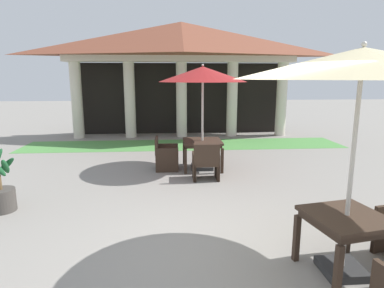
# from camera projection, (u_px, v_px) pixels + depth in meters

# --- Properties ---
(ground_plane) EXTENTS (60.00, 60.00, 0.00)m
(ground_plane) POSITION_uv_depth(u_px,v_px,m) (212.00, 253.00, 4.47)
(ground_plane) COLOR gray
(background_pavilion) EXTENTS (9.29, 2.83, 4.40)m
(background_pavilion) POSITION_uv_depth(u_px,v_px,m) (181.00, 50.00, 12.69)
(background_pavilion) COLOR beige
(background_pavilion) RESTS_ON ground
(lawn_strip) EXTENTS (11.09, 1.94, 0.01)m
(lawn_strip) POSITION_uv_depth(u_px,v_px,m) (184.00, 145.00, 11.64)
(lawn_strip) COLOR #519347
(lawn_strip) RESTS_ON ground
(patio_table_near_foreground) EXTENTS (1.00, 1.00, 0.75)m
(patio_table_near_foreground) POSITION_uv_depth(u_px,v_px,m) (202.00, 144.00, 8.49)
(patio_table_near_foreground) COLOR #38281E
(patio_table_near_foreground) RESTS_ON ground
(patio_umbrella_near_foreground) EXTENTS (2.20, 2.20, 2.67)m
(patio_umbrella_near_foreground) POSITION_uv_depth(u_px,v_px,m) (203.00, 76.00, 8.14)
(patio_umbrella_near_foreground) COLOR #2D2D2D
(patio_umbrella_near_foreground) RESTS_ON ground
(patio_chair_near_foreground_west) EXTENTS (0.59, 0.65, 0.84)m
(patio_chair_near_foreground_west) POSITION_uv_depth(u_px,v_px,m) (166.00, 154.00, 8.49)
(patio_chair_near_foreground_west) COLOR #38281E
(patio_chair_near_foreground_west) RESTS_ON ground
(patio_chair_near_foreground_south) EXTENTS (0.62, 0.53, 0.88)m
(patio_chair_near_foreground_south) POSITION_uv_depth(u_px,v_px,m) (206.00, 163.00, 7.61)
(patio_chair_near_foreground_south) COLOR #38281E
(patio_chair_near_foreground_south) RESTS_ON ground
(patio_table_mid_left) EXTENTS (1.00, 1.00, 0.76)m
(patio_table_mid_left) POSITION_uv_depth(u_px,v_px,m) (346.00, 223.00, 3.90)
(patio_table_mid_left) COLOR #38281E
(patio_table_mid_left) RESTS_ON ground
(patio_umbrella_mid_left) EXTENTS (2.77, 2.77, 2.73)m
(patio_umbrella_mid_left) POSITION_uv_depth(u_px,v_px,m) (362.00, 66.00, 3.54)
(patio_umbrella_mid_left) COLOR #2D2D2D
(patio_umbrella_mid_left) RESTS_ON ground
(potted_palm_left_edge) EXTENTS (0.59, 0.61, 1.16)m
(potted_palm_left_edge) POSITION_uv_depth(u_px,v_px,m) (0.00, 192.00, 5.82)
(potted_palm_left_edge) COLOR #47423D
(potted_palm_left_edge) RESTS_ON ground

